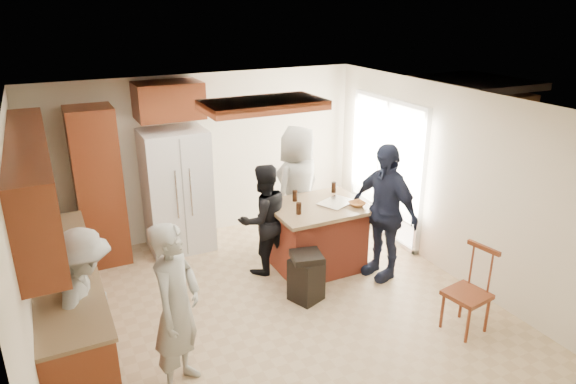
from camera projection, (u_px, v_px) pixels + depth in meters
name	position (u px, v px, depth m)	size (l,w,h in m)	color
room_shell	(458.00, 158.00, 9.07)	(8.00, 5.20, 5.00)	tan
person_front_left	(177.00, 309.00, 4.68)	(0.62, 0.45, 1.70)	gray
person_behind_left	(264.00, 219.00, 6.81)	(0.74, 0.46, 1.52)	black
person_behind_right	(298.00, 188.00, 7.46)	(0.90, 0.59, 1.84)	gray
person_side_right	(384.00, 212.00, 6.66)	(1.07, 0.55, 1.83)	#191F33
person_counter	(87.00, 305.00, 4.87)	(1.00, 0.47, 1.55)	gray
left_cabinetry	(57.00, 264.00, 5.26)	(0.64, 3.00, 2.30)	maroon
back_wall_units	(116.00, 165.00, 7.00)	(1.80, 0.60, 2.45)	maroon
refrigerator	(177.00, 191.00, 7.43)	(0.90, 0.76, 1.80)	white
kitchen_island	(318.00, 236.00, 6.99)	(1.28, 1.03, 0.93)	#A43D2A
island_items	(335.00, 201.00, 6.86)	(0.97, 0.73, 0.15)	silver
trash_bin	(306.00, 276.00, 6.28)	(0.44, 0.44, 0.63)	black
spindle_chair	(468.00, 294.00, 5.66)	(0.48, 0.48, 0.99)	maroon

